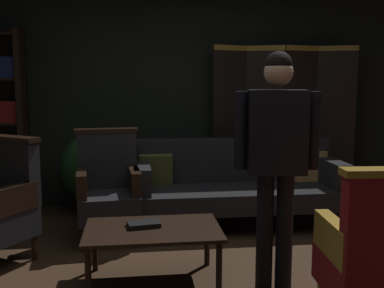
% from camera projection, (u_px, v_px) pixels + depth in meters
% --- Properties ---
extents(ground_plane, '(10.00, 10.00, 0.00)m').
position_uv_depth(ground_plane, '(206.00, 288.00, 3.39)').
color(ground_plane, '#3D2819').
extents(back_wall, '(7.20, 0.10, 2.80)m').
position_uv_depth(back_wall, '(175.00, 88.00, 5.60)').
color(back_wall, black).
rests_on(back_wall, ground_plane).
extents(folding_screen, '(1.73, 0.30, 1.90)m').
position_uv_depth(folding_screen, '(282.00, 123.00, 5.56)').
color(folding_screen, black).
rests_on(folding_screen, ground_plane).
extents(velvet_couch, '(2.12, 0.78, 0.88)m').
position_uv_depth(velvet_couch, '(237.00, 182.00, 4.82)').
color(velvet_couch, black).
rests_on(velvet_couch, ground_plane).
extents(coffee_table, '(1.00, 0.64, 0.42)m').
position_uv_depth(coffee_table, '(153.00, 234.00, 3.43)').
color(coffee_table, black).
rests_on(coffee_table, ground_plane).
extents(armchair_gilt_accent, '(0.62, 0.62, 1.04)m').
position_uv_depth(armchair_gilt_accent, '(378.00, 255.00, 2.72)').
color(armchair_gilt_accent, '#B78E33').
rests_on(armchair_gilt_accent, ground_plane).
extents(armchair_wing_right, '(0.63, 0.63, 1.04)m').
position_uv_depth(armchair_wing_right, '(108.00, 188.00, 4.36)').
color(armchair_wing_right, black).
rests_on(armchair_wing_right, ground_plane).
extents(standing_figure, '(0.58, 0.27, 1.70)m').
position_uv_depth(standing_figure, '(277.00, 150.00, 3.22)').
color(standing_figure, black).
rests_on(standing_figure, ground_plane).
extents(potted_plant, '(0.61, 0.61, 0.91)m').
position_uv_depth(potted_plant, '(89.00, 169.00, 5.10)').
color(potted_plant, brown).
rests_on(potted_plant, ground_plane).
extents(book_black_cloth, '(0.26, 0.19, 0.04)m').
position_uv_depth(book_black_cloth, '(144.00, 224.00, 3.46)').
color(book_black_cloth, black).
rests_on(book_black_cloth, coffee_table).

